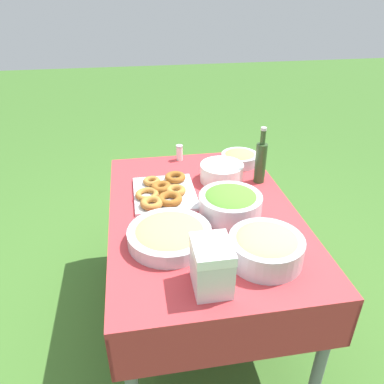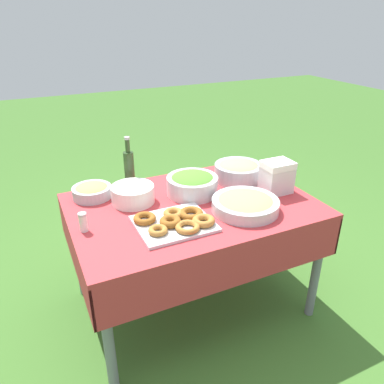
% 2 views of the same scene
% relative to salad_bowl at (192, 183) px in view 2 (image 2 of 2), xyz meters
% --- Properties ---
extents(ground_plane, '(14.00, 14.00, 0.00)m').
position_rel_salad_bowl_xyz_m(ground_plane, '(0.05, 0.12, -0.76)').
color(ground_plane, '#3D6B28').
extents(picnic_table, '(1.31, 0.89, 0.70)m').
position_rel_salad_bowl_xyz_m(picnic_table, '(0.05, 0.12, -0.16)').
color(picnic_table, '#B73338').
rests_on(picnic_table, ground_plane).
extents(salad_bowl, '(0.29, 0.29, 0.12)m').
position_rel_salad_bowl_xyz_m(salad_bowl, '(0.00, 0.00, 0.00)').
color(salad_bowl, silver).
rests_on(salad_bowl, picnic_table).
extents(pasta_bowl, '(0.29, 0.29, 0.12)m').
position_rel_salad_bowl_xyz_m(pasta_bowl, '(-0.34, -0.05, -0.00)').
color(pasta_bowl, '#B2B7BC').
rests_on(pasta_bowl, picnic_table).
extents(donut_platter, '(0.38, 0.32, 0.05)m').
position_rel_salad_bowl_xyz_m(donut_platter, '(0.22, 0.29, -0.04)').
color(donut_platter, silver).
rests_on(donut_platter, picnic_table).
extents(plate_stack, '(0.23, 0.23, 0.10)m').
position_rel_salad_bowl_xyz_m(plate_stack, '(0.34, -0.04, -0.02)').
color(plate_stack, white).
rests_on(plate_stack, picnic_table).
extents(olive_oil_bottle, '(0.06, 0.06, 0.31)m').
position_rel_salad_bowl_xyz_m(olive_oil_bottle, '(0.30, -0.24, 0.06)').
color(olive_oil_bottle, '#2D4723').
rests_on(olive_oil_bottle, picnic_table).
extents(bread_bowl, '(0.35, 0.35, 0.08)m').
position_rel_salad_bowl_xyz_m(bread_bowl, '(-0.16, 0.30, -0.02)').
color(bread_bowl, silver).
rests_on(bread_bowl, picnic_table).
extents(fruit_bowl, '(0.22, 0.22, 0.08)m').
position_rel_salad_bowl_xyz_m(fruit_bowl, '(0.53, -0.20, -0.02)').
color(fruit_bowl, '#B2B7BC').
rests_on(fruit_bowl, picnic_table).
extents(cooler_box, '(0.17, 0.13, 0.19)m').
position_rel_salad_bowl_xyz_m(cooler_box, '(-0.45, 0.19, 0.03)').
color(cooler_box, silver).
rests_on(cooler_box, picnic_table).
extents(salt_shaker, '(0.04, 0.04, 0.10)m').
position_rel_salad_bowl_xyz_m(salt_shaker, '(0.64, 0.15, -0.02)').
color(salt_shaker, white).
rests_on(salt_shaker, picnic_table).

